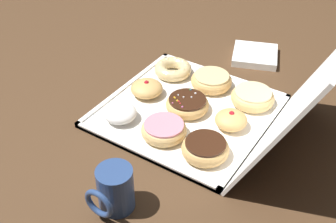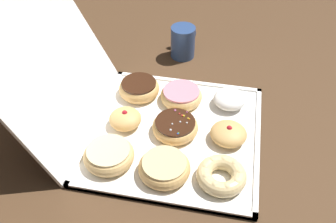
{
  "view_description": "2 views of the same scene",
  "coord_description": "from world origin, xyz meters",
  "px_view_note": "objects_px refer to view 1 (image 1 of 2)",
  "views": [
    {
      "loc": [
        0.81,
        0.46,
        0.72
      ],
      "look_at": [
        0.06,
        -0.02,
        0.03
      ],
      "focal_mm": 46.78,
      "sensor_mm": 36.0,
      "label": 1
    },
    {
      "loc": [
        -0.65,
        -0.11,
        0.69
      ],
      "look_at": [
        0.01,
        0.02,
        0.06
      ],
      "focal_mm": 40.15,
      "sensor_mm": 36.0,
      "label": 2
    }
  ],
  "objects_px": {
    "powdered_filled_donut_2": "(120,113)",
    "coffee_mug": "(114,189)",
    "chocolate_frosted_donut_8": "(205,148)",
    "donut_box": "(187,111)",
    "sprinkle_donut_4": "(188,105)",
    "napkin_stack": "(255,55)",
    "glazed_ring_donut_6": "(253,97)",
    "glazed_ring_donut_3": "(212,81)",
    "cruller_donut_0": "(173,69)",
    "pink_frosted_donut_5": "(164,129)",
    "jelly_filled_donut_7": "(231,120)",
    "jelly_filled_donut_1": "(147,88)"
  },
  "relations": [
    {
      "from": "powdered_filled_donut_2",
      "to": "glazed_ring_donut_6",
      "type": "height_order",
      "value": "powdered_filled_donut_2"
    },
    {
      "from": "donut_box",
      "to": "glazed_ring_donut_3",
      "type": "bearing_deg",
      "value": 179.49
    },
    {
      "from": "glazed_ring_donut_3",
      "to": "cruller_donut_0",
      "type": "bearing_deg",
      "value": -87.85
    },
    {
      "from": "cruller_donut_0",
      "to": "glazed_ring_donut_6",
      "type": "distance_m",
      "value": 0.26
    },
    {
      "from": "powdered_filled_donut_2",
      "to": "coffee_mug",
      "type": "bearing_deg",
      "value": 35.89
    },
    {
      "from": "cruller_donut_0",
      "to": "pink_frosted_donut_5",
      "type": "distance_m",
      "value": 0.28
    },
    {
      "from": "powdered_filled_donut_2",
      "to": "glazed_ring_donut_3",
      "type": "bearing_deg",
      "value": 154.4
    },
    {
      "from": "pink_frosted_donut_5",
      "to": "napkin_stack",
      "type": "relative_size",
      "value": 0.83
    },
    {
      "from": "donut_box",
      "to": "chocolate_frosted_donut_8",
      "type": "bearing_deg",
      "value": 44.59
    },
    {
      "from": "cruller_donut_0",
      "to": "coffee_mug",
      "type": "height_order",
      "value": "coffee_mug"
    },
    {
      "from": "napkin_stack",
      "to": "glazed_ring_donut_6",
      "type": "bearing_deg",
      "value": 22.22
    },
    {
      "from": "donut_box",
      "to": "sprinkle_donut_4",
      "type": "relative_size",
      "value": 3.66
    },
    {
      "from": "donut_box",
      "to": "pink_frosted_donut_5",
      "type": "height_order",
      "value": "pink_frosted_donut_5"
    },
    {
      "from": "powdered_filled_donut_2",
      "to": "glazed_ring_donut_3",
      "type": "relative_size",
      "value": 0.73
    },
    {
      "from": "glazed_ring_donut_6",
      "to": "coffee_mug",
      "type": "bearing_deg",
      "value": -10.8
    },
    {
      "from": "glazed_ring_donut_3",
      "to": "sprinkle_donut_4",
      "type": "distance_m",
      "value": 0.14
    },
    {
      "from": "cruller_donut_0",
      "to": "chocolate_frosted_donut_8",
      "type": "relative_size",
      "value": 0.98
    },
    {
      "from": "pink_frosted_donut_5",
      "to": "glazed_ring_donut_6",
      "type": "relative_size",
      "value": 0.96
    },
    {
      "from": "chocolate_frosted_donut_8",
      "to": "donut_box",
      "type": "bearing_deg",
      "value": -135.41
    },
    {
      "from": "glazed_ring_donut_6",
      "to": "chocolate_frosted_donut_8",
      "type": "bearing_deg",
      "value": -1.6
    },
    {
      "from": "coffee_mug",
      "to": "powdered_filled_donut_2",
      "type": "bearing_deg",
      "value": -144.11
    },
    {
      "from": "pink_frosted_donut_5",
      "to": "coffee_mug",
      "type": "xyz_separation_m",
      "value": [
        0.24,
        0.04,
        0.02
      ]
    },
    {
      "from": "glazed_ring_donut_6",
      "to": "coffee_mug",
      "type": "xyz_separation_m",
      "value": [
        0.48,
        -0.09,
        0.02
      ]
    },
    {
      "from": "powdered_filled_donut_2",
      "to": "jelly_filled_donut_7",
      "type": "distance_m",
      "value": 0.28
    },
    {
      "from": "glazed_ring_donut_3",
      "to": "coffee_mug",
      "type": "distance_m",
      "value": 0.49
    },
    {
      "from": "glazed_ring_donut_3",
      "to": "jelly_filled_donut_7",
      "type": "height_order",
      "value": "jelly_filled_donut_7"
    },
    {
      "from": "chocolate_frosted_donut_8",
      "to": "jelly_filled_donut_1",
      "type": "bearing_deg",
      "value": -116.44
    },
    {
      "from": "jelly_filled_donut_1",
      "to": "jelly_filled_donut_7",
      "type": "bearing_deg",
      "value": 89.97
    },
    {
      "from": "powdered_filled_donut_2",
      "to": "coffee_mug",
      "type": "relative_size",
      "value": 0.85
    },
    {
      "from": "powdered_filled_donut_2",
      "to": "cruller_donut_0",
      "type": "bearing_deg",
      "value": -179.41
    },
    {
      "from": "donut_box",
      "to": "chocolate_frosted_donut_8",
      "type": "xyz_separation_m",
      "value": [
        0.13,
        0.13,
        0.03
      ]
    },
    {
      "from": "jelly_filled_donut_1",
      "to": "pink_frosted_donut_5",
      "type": "bearing_deg",
      "value": 48.47
    },
    {
      "from": "donut_box",
      "to": "jelly_filled_donut_1",
      "type": "distance_m",
      "value": 0.13
    },
    {
      "from": "sprinkle_donut_4",
      "to": "coffee_mug",
      "type": "height_order",
      "value": "coffee_mug"
    },
    {
      "from": "pink_frosted_donut_5",
      "to": "coffee_mug",
      "type": "height_order",
      "value": "coffee_mug"
    },
    {
      "from": "glazed_ring_donut_6",
      "to": "chocolate_frosted_donut_8",
      "type": "height_order",
      "value": "chocolate_frosted_donut_8"
    },
    {
      "from": "donut_box",
      "to": "jelly_filled_donut_7",
      "type": "height_order",
      "value": "jelly_filled_donut_7"
    },
    {
      "from": "donut_box",
      "to": "jelly_filled_donut_7",
      "type": "xyz_separation_m",
      "value": [
        -0.0,
        0.13,
        0.03
      ]
    },
    {
      "from": "jelly_filled_donut_7",
      "to": "napkin_stack",
      "type": "bearing_deg",
      "value": -165.4
    },
    {
      "from": "sprinkle_donut_4",
      "to": "pink_frosted_donut_5",
      "type": "bearing_deg",
      "value": 0.37
    },
    {
      "from": "powdered_filled_donut_2",
      "to": "chocolate_frosted_donut_8",
      "type": "relative_size",
      "value": 0.76
    },
    {
      "from": "coffee_mug",
      "to": "sprinkle_donut_4",
      "type": "bearing_deg",
      "value": -174.18
    },
    {
      "from": "glazed_ring_donut_6",
      "to": "napkin_stack",
      "type": "bearing_deg",
      "value": -157.78
    },
    {
      "from": "napkin_stack",
      "to": "jelly_filled_donut_1",
      "type": "bearing_deg",
      "value": -24.6
    },
    {
      "from": "sprinkle_donut_4",
      "to": "glazed_ring_donut_6",
      "type": "relative_size",
      "value": 0.97
    },
    {
      "from": "cruller_donut_0",
      "to": "glazed_ring_donut_3",
      "type": "xyz_separation_m",
      "value": [
        -0.0,
        0.13,
        0.0
      ]
    },
    {
      "from": "napkin_stack",
      "to": "powdered_filled_donut_2",
      "type": "bearing_deg",
      "value": -17.83
    },
    {
      "from": "cruller_donut_0",
      "to": "jelly_filled_donut_1",
      "type": "height_order",
      "value": "jelly_filled_donut_1"
    },
    {
      "from": "chocolate_frosted_donut_8",
      "to": "sprinkle_donut_4",
      "type": "bearing_deg",
      "value": -135.97
    },
    {
      "from": "sprinkle_donut_4",
      "to": "chocolate_frosted_donut_8",
      "type": "bearing_deg",
      "value": 44.03
    }
  ]
}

